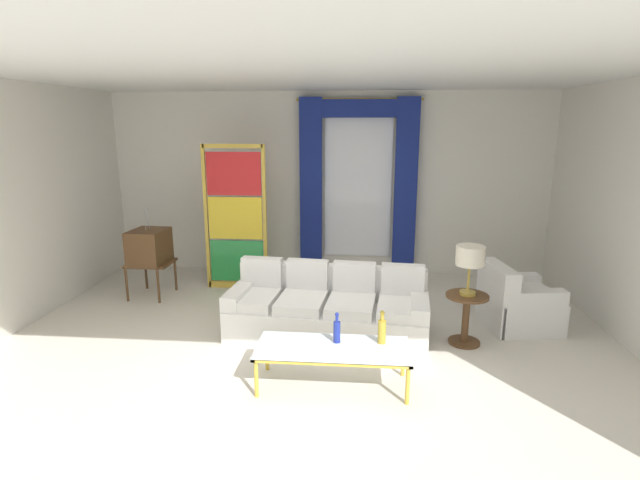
{
  "coord_description": "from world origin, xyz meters",
  "views": [
    {
      "loc": [
        0.58,
        -5.08,
        2.48
      ],
      "look_at": [
        0.06,
        0.9,
        1.05
      ],
      "focal_mm": 27.41,
      "sensor_mm": 36.0,
      "label": 1
    }
  ],
  "objects_px": {
    "bottle_crystal_tall": "(337,330)",
    "peacock_figurine": "(257,283)",
    "round_side_table": "(466,314)",
    "stained_glass_divider": "(236,221)",
    "coffee_table": "(333,350)",
    "armchair_white": "(515,305)",
    "table_lamp_brass": "(470,258)",
    "bottle_blue_decanter": "(382,330)",
    "vintage_tv": "(149,248)",
    "couch_white_long": "(328,309)"
  },
  "relations": [
    {
      "from": "bottle_crystal_tall",
      "to": "peacock_figurine",
      "type": "bearing_deg",
      "value": 119.33
    },
    {
      "from": "round_side_table",
      "to": "bottle_crystal_tall",
      "type": "bearing_deg",
      "value": -145.72
    },
    {
      "from": "stained_glass_divider",
      "to": "peacock_figurine",
      "type": "bearing_deg",
      "value": -45.34
    },
    {
      "from": "coffee_table",
      "to": "armchair_white",
      "type": "xyz_separation_m",
      "value": [
        2.18,
        1.64,
        -0.09
      ]
    },
    {
      "from": "bottle_crystal_tall",
      "to": "table_lamp_brass",
      "type": "height_order",
      "value": "table_lamp_brass"
    },
    {
      "from": "bottle_blue_decanter",
      "to": "vintage_tv",
      "type": "height_order",
      "value": "vintage_tv"
    },
    {
      "from": "coffee_table",
      "to": "stained_glass_divider",
      "type": "distance_m",
      "value": 3.31
    },
    {
      "from": "stained_glass_divider",
      "to": "peacock_figurine",
      "type": "xyz_separation_m",
      "value": [
        0.39,
        -0.39,
        -0.84
      ]
    },
    {
      "from": "table_lamp_brass",
      "to": "coffee_table",
      "type": "bearing_deg",
      "value": -143.57
    },
    {
      "from": "vintage_tv",
      "to": "stained_glass_divider",
      "type": "height_order",
      "value": "stained_glass_divider"
    },
    {
      "from": "bottle_crystal_tall",
      "to": "table_lamp_brass",
      "type": "bearing_deg",
      "value": 34.28
    },
    {
      "from": "vintage_tv",
      "to": "peacock_figurine",
      "type": "height_order",
      "value": "vintage_tv"
    },
    {
      "from": "peacock_figurine",
      "to": "round_side_table",
      "type": "bearing_deg",
      "value": -25.89
    },
    {
      "from": "round_side_table",
      "to": "peacock_figurine",
      "type": "bearing_deg",
      "value": 154.11
    },
    {
      "from": "bottle_blue_decanter",
      "to": "armchair_white",
      "type": "bearing_deg",
      "value": 41.33
    },
    {
      "from": "stained_glass_divider",
      "to": "table_lamp_brass",
      "type": "bearing_deg",
      "value": -28.88
    },
    {
      "from": "couch_white_long",
      "to": "stained_glass_divider",
      "type": "distance_m",
      "value": 2.31
    },
    {
      "from": "peacock_figurine",
      "to": "coffee_table",
      "type": "bearing_deg",
      "value": -62.33
    },
    {
      "from": "round_side_table",
      "to": "stained_glass_divider",
      "type": "bearing_deg",
      "value": 151.12
    },
    {
      "from": "coffee_table",
      "to": "peacock_figurine",
      "type": "relative_size",
      "value": 2.44
    },
    {
      "from": "bottle_blue_decanter",
      "to": "round_side_table",
      "type": "height_order",
      "value": "bottle_blue_decanter"
    },
    {
      "from": "coffee_table",
      "to": "peacock_figurine",
      "type": "height_order",
      "value": "peacock_figurine"
    },
    {
      "from": "stained_glass_divider",
      "to": "coffee_table",
      "type": "bearing_deg",
      "value": -59.46
    },
    {
      "from": "vintage_tv",
      "to": "peacock_figurine",
      "type": "distance_m",
      "value": 1.65
    },
    {
      "from": "bottle_blue_decanter",
      "to": "table_lamp_brass",
      "type": "distance_m",
      "value": 1.46
    },
    {
      "from": "table_lamp_brass",
      "to": "vintage_tv",
      "type": "bearing_deg",
      "value": 163.66
    },
    {
      "from": "bottle_blue_decanter",
      "to": "peacock_figurine",
      "type": "distance_m",
      "value": 2.87
    },
    {
      "from": "stained_glass_divider",
      "to": "bottle_blue_decanter",
      "type": "bearing_deg",
      "value": -51.59
    },
    {
      "from": "bottle_blue_decanter",
      "to": "bottle_crystal_tall",
      "type": "xyz_separation_m",
      "value": [
        -0.43,
        -0.02,
        -0.01
      ]
    },
    {
      "from": "couch_white_long",
      "to": "stained_glass_divider",
      "type": "height_order",
      "value": "stained_glass_divider"
    },
    {
      "from": "couch_white_long",
      "to": "bottle_blue_decanter",
      "type": "bearing_deg",
      "value": -61.54
    },
    {
      "from": "peacock_figurine",
      "to": "table_lamp_brass",
      "type": "relative_size",
      "value": 1.05
    },
    {
      "from": "armchair_white",
      "to": "stained_glass_divider",
      "type": "distance_m",
      "value": 4.07
    },
    {
      "from": "bottle_crystal_tall",
      "to": "vintage_tv",
      "type": "height_order",
      "value": "vintage_tv"
    },
    {
      "from": "coffee_table",
      "to": "peacock_figurine",
      "type": "xyz_separation_m",
      "value": [
        -1.26,
        2.4,
        -0.16
      ]
    },
    {
      "from": "bottle_blue_decanter",
      "to": "coffee_table",
      "type": "bearing_deg",
      "value": -164.72
    },
    {
      "from": "bottle_blue_decanter",
      "to": "vintage_tv",
      "type": "relative_size",
      "value": 0.25
    },
    {
      "from": "armchair_white",
      "to": "stained_glass_divider",
      "type": "relative_size",
      "value": 0.42
    },
    {
      "from": "armchair_white",
      "to": "round_side_table",
      "type": "relative_size",
      "value": 1.57
    },
    {
      "from": "vintage_tv",
      "to": "table_lamp_brass",
      "type": "distance_m",
      "value": 4.47
    },
    {
      "from": "armchair_white",
      "to": "peacock_figurine",
      "type": "xyz_separation_m",
      "value": [
        -3.44,
        0.76,
        -0.07
      ]
    },
    {
      "from": "round_side_table",
      "to": "vintage_tv",
      "type": "bearing_deg",
      "value": 163.66
    },
    {
      "from": "armchair_white",
      "to": "coffee_table",
      "type": "bearing_deg",
      "value": -143.13
    },
    {
      "from": "stained_glass_divider",
      "to": "vintage_tv",
      "type": "bearing_deg",
      "value": -158.67
    },
    {
      "from": "armchair_white",
      "to": "round_side_table",
      "type": "height_order",
      "value": "armchair_white"
    },
    {
      "from": "vintage_tv",
      "to": "bottle_crystal_tall",
      "type": "bearing_deg",
      "value": -38.01
    },
    {
      "from": "stained_glass_divider",
      "to": "table_lamp_brass",
      "type": "relative_size",
      "value": 3.86
    },
    {
      "from": "bottle_blue_decanter",
      "to": "table_lamp_brass",
      "type": "height_order",
      "value": "table_lamp_brass"
    },
    {
      "from": "couch_white_long",
      "to": "bottle_crystal_tall",
      "type": "bearing_deg",
      "value": -81.82
    },
    {
      "from": "bottle_crystal_tall",
      "to": "armchair_white",
      "type": "bearing_deg",
      "value": 35.47
    }
  ]
}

